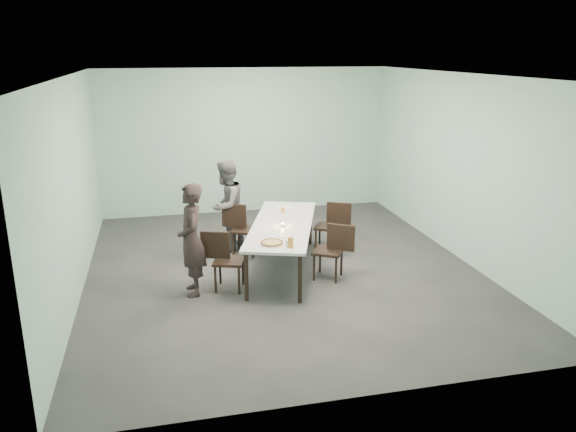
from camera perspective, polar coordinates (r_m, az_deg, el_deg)
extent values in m
plane|color=#333335|center=(8.95, -0.58, -5.44)|extent=(7.00, 7.00, 0.00)
cube|color=#ABD8CE|center=(11.88, -4.32, 7.56)|extent=(6.00, 0.02, 3.00)
cube|color=#ABD8CE|center=(5.27, 7.72, -4.19)|extent=(6.00, 0.02, 3.00)
cube|color=#ABD8CE|center=(8.39, -21.06, 2.69)|extent=(0.02, 7.00, 3.00)
cube|color=#ABD8CE|center=(9.59, 17.23, 4.69)|extent=(0.02, 7.00, 3.00)
cube|color=white|center=(8.30, -0.64, 14.13)|extent=(6.00, 7.00, 0.02)
cube|color=white|center=(8.73, -0.58, -0.91)|extent=(1.68, 2.75, 0.04)
cylinder|color=black|center=(7.77, -4.25, -6.17)|extent=(0.06, 0.06, 0.71)
cylinder|color=black|center=(10.04, -1.95, -0.80)|extent=(0.06, 0.06, 0.71)
cylinder|color=black|center=(7.69, 1.23, -6.39)|extent=(0.06, 0.06, 0.71)
cylinder|color=black|center=(9.98, 2.27, -0.92)|extent=(0.06, 0.06, 0.71)
cube|color=black|center=(8.14, -6.02, -4.57)|extent=(0.53, 0.53, 0.04)
cube|color=black|center=(8.09, -7.39, -2.94)|extent=(0.41, 0.17, 0.40)
cylinder|color=black|center=(8.10, -7.38, -6.44)|extent=(0.04, 0.04, 0.41)
cylinder|color=black|center=(8.41, -6.91, -5.54)|extent=(0.04, 0.04, 0.41)
cylinder|color=black|center=(8.04, -4.99, -6.55)|extent=(0.04, 0.04, 0.41)
cylinder|color=black|center=(8.35, -4.61, -5.64)|extent=(0.04, 0.04, 0.41)
cube|color=black|center=(9.49, -4.35, -1.42)|extent=(0.56, 0.56, 0.04)
cube|color=black|center=(9.47, -5.49, 0.04)|extent=(0.40, 0.21, 0.40)
cylinder|color=black|center=(9.45, -5.59, -2.96)|extent=(0.04, 0.04, 0.41)
cylinder|color=black|center=(9.76, -5.02, -2.31)|extent=(0.04, 0.04, 0.41)
cylinder|color=black|center=(9.36, -3.60, -3.11)|extent=(0.04, 0.04, 0.41)
cylinder|color=black|center=(9.67, -3.08, -2.44)|extent=(0.04, 0.04, 0.41)
cube|color=black|center=(8.50, 4.10, -3.59)|extent=(0.58, 0.58, 0.04)
cube|color=black|center=(8.38, 5.39, -2.19)|extent=(0.38, 0.26, 0.40)
cylinder|color=black|center=(8.69, 5.45, -4.73)|extent=(0.04, 0.04, 0.41)
cylinder|color=black|center=(8.39, 4.90, -5.54)|extent=(0.04, 0.04, 0.41)
cylinder|color=black|center=(8.77, 3.28, -4.49)|extent=(0.04, 0.04, 0.41)
cylinder|color=black|center=(8.47, 2.66, -5.27)|extent=(0.04, 0.04, 0.41)
cube|color=black|center=(9.65, 4.05, -1.09)|extent=(0.57, 0.57, 0.04)
cube|color=black|center=(9.55, 5.20, 0.20)|extent=(0.39, 0.23, 0.40)
cylinder|color=black|center=(9.86, 5.17, -2.12)|extent=(0.04, 0.04, 0.41)
cylinder|color=black|center=(9.54, 4.84, -2.75)|extent=(0.04, 0.04, 0.41)
cylinder|color=black|center=(9.91, 3.23, -1.97)|extent=(0.04, 0.04, 0.41)
cylinder|color=black|center=(9.60, 2.84, -2.59)|extent=(0.04, 0.04, 0.41)
imported|color=black|center=(7.95, -9.78, -2.41)|extent=(0.40, 0.60, 1.61)
imported|color=slate|center=(9.64, -6.29, 1.03)|extent=(0.93, 0.97, 1.57)
cylinder|color=white|center=(7.82, -1.65, -2.83)|extent=(0.34, 0.34, 0.01)
cylinder|color=#DDB97D|center=(7.82, -1.65, -2.73)|extent=(0.30, 0.30, 0.01)
torus|color=brown|center=(7.82, -1.65, -2.70)|extent=(0.32, 0.32, 0.03)
cylinder|color=white|center=(8.13, -0.34, -2.06)|extent=(0.18, 0.18, 0.01)
cylinder|color=orange|center=(7.66, 0.27, -2.72)|extent=(0.08, 0.08, 0.15)
cylinder|color=silver|center=(7.71, 0.04, -2.80)|extent=(0.08, 0.08, 0.09)
cylinder|color=silver|center=(8.59, -0.58, -0.94)|extent=(0.06, 0.06, 0.03)
cylinder|color=orange|center=(8.58, -0.58, -0.79)|extent=(0.04, 0.04, 0.01)
cylinder|color=orange|center=(9.32, -0.53, 0.61)|extent=(0.07, 0.07, 0.08)
cube|color=silver|center=(9.64, -0.42, 0.93)|extent=(0.35, 0.30, 0.01)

